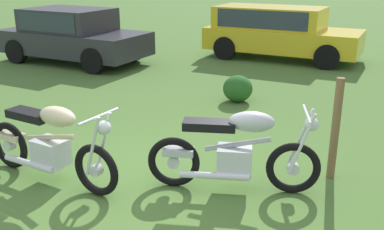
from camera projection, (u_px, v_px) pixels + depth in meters
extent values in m
plane|color=#476B2D|center=(146.00, 186.00, 5.37)|extent=(120.00, 120.00, 0.00)
torus|color=black|center=(96.00, 170.00, 5.06)|extent=(0.60, 0.37, 0.63)
torus|color=black|center=(10.00, 145.00, 5.76)|extent=(0.60, 0.37, 0.63)
cylinder|color=silver|center=(96.00, 170.00, 5.06)|extent=(0.17, 0.15, 0.14)
cylinder|color=silver|center=(10.00, 145.00, 5.76)|extent=(0.17, 0.15, 0.14)
cylinder|color=silver|center=(104.00, 141.00, 5.00)|extent=(0.26, 0.16, 0.74)
cylinder|color=silver|center=(93.00, 147.00, 4.85)|extent=(0.26, 0.16, 0.74)
cube|color=silver|center=(51.00, 152.00, 5.38)|extent=(0.49, 0.45, 0.32)
cylinder|color=beige|center=(51.00, 137.00, 5.30)|extent=(0.74, 0.43, 0.23)
ellipsoid|color=beige|center=(58.00, 117.00, 5.14)|extent=(0.58, 0.47, 0.24)
cube|color=black|center=(30.00, 115.00, 5.39)|extent=(0.64, 0.49, 0.10)
cube|color=beige|center=(11.00, 136.00, 5.69)|extent=(0.40, 0.33, 0.08)
cylinder|color=silver|center=(99.00, 116.00, 4.80)|extent=(0.33, 0.58, 0.03)
sphere|color=silver|center=(104.00, 128.00, 4.81)|extent=(0.22, 0.22, 0.16)
cylinder|color=silver|center=(29.00, 164.00, 5.40)|extent=(0.75, 0.44, 0.08)
torus|color=black|center=(293.00, 168.00, 5.11)|extent=(0.63, 0.14, 0.63)
torus|color=black|center=(174.00, 162.00, 5.27)|extent=(0.63, 0.14, 0.63)
cylinder|color=silver|center=(293.00, 168.00, 5.11)|extent=(0.15, 0.11, 0.14)
cylinder|color=silver|center=(174.00, 162.00, 5.27)|extent=(0.15, 0.11, 0.14)
cylinder|color=silver|center=(300.00, 139.00, 5.08)|extent=(0.27, 0.06, 0.74)
cylinder|color=silver|center=(302.00, 145.00, 4.91)|extent=(0.27, 0.06, 0.74)
cube|color=silver|center=(234.00, 160.00, 5.17)|extent=(0.42, 0.33, 0.32)
cylinder|color=#B7BABF|center=(238.00, 144.00, 5.10)|extent=(0.77, 0.12, 0.22)
ellipsoid|color=#B7BABF|center=(252.00, 122.00, 4.99)|extent=(0.54, 0.30, 0.24)
cube|color=black|center=(209.00, 125.00, 5.07)|extent=(0.62, 0.29, 0.10)
cube|color=#B7BABF|center=(179.00, 151.00, 5.22)|extent=(0.37, 0.21, 0.08)
cylinder|color=silver|center=(307.00, 114.00, 4.88)|extent=(0.08, 0.64, 0.03)
sphere|color=silver|center=(311.00, 124.00, 4.92)|extent=(0.17, 0.17, 0.16)
cylinder|color=silver|center=(214.00, 176.00, 5.09)|extent=(0.80, 0.15, 0.08)
cube|color=#2D2D33|center=(74.00, 42.00, 11.96)|extent=(4.39, 3.32, 0.60)
cube|color=#2D2D33|center=(68.00, 20.00, 11.84)|extent=(2.68, 2.39, 0.60)
cube|color=#2D3842|center=(68.00, 19.00, 11.83)|extent=(2.40, 2.28, 0.48)
cylinder|color=black|center=(133.00, 50.00, 12.15)|extent=(0.67, 0.47, 0.64)
cylinder|color=black|center=(93.00, 61.00, 10.76)|extent=(0.67, 0.47, 0.64)
cylinder|color=black|center=(60.00, 42.00, 13.30)|extent=(0.67, 0.47, 0.64)
cylinder|color=black|center=(17.00, 51.00, 11.91)|extent=(0.67, 0.47, 0.64)
cube|color=gold|center=(283.00, 39.00, 12.40)|extent=(4.53, 3.31, 0.60)
cube|color=gold|center=(270.00, 17.00, 12.38)|extent=(3.31, 2.63, 0.60)
cube|color=#2D3842|center=(270.00, 17.00, 12.37)|extent=(2.93, 2.48, 0.48)
cylinder|color=black|center=(338.00, 47.00, 12.56)|extent=(0.67, 0.47, 0.64)
cylinder|color=black|center=(327.00, 57.00, 11.20)|extent=(0.67, 0.47, 0.64)
cylinder|color=black|center=(245.00, 40.00, 13.74)|extent=(0.67, 0.47, 0.64)
cylinder|color=black|center=(225.00, 48.00, 12.38)|extent=(0.67, 0.47, 0.64)
cylinder|color=brown|center=(335.00, 129.00, 5.38)|extent=(0.10, 0.10, 1.28)
ellipsoid|color=#23561E|center=(238.00, 89.00, 8.59)|extent=(0.57, 0.59, 0.51)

